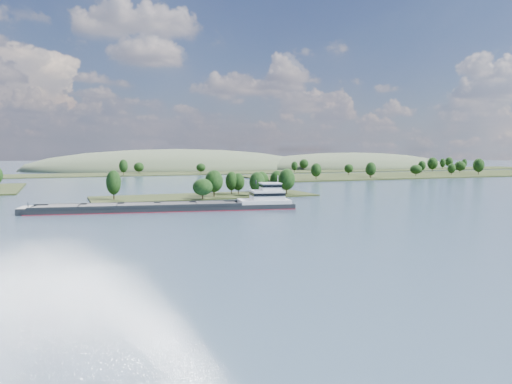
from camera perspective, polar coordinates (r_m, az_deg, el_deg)
name	(u,v)px	position (r m, az deg, el deg)	size (l,w,h in m)	color
ground	(255,212)	(169.18, -0.14, -2.34)	(1800.00, 1800.00, 0.00)	#35475C
tree_island	(221,188)	(226.27, -4.01, 0.44)	(100.00, 32.93, 13.49)	#242E14
right_bank	(432,174)	(446.98, 19.52, 1.99)	(320.00, 90.00, 15.05)	#242E14
back_shoreline	(143,174)	(441.70, -12.83, 2.06)	(900.00, 60.00, 15.71)	#242E14
hill_east	(351,168)	(600.06, 10.75, 2.74)	(260.00, 140.00, 36.00)	#48563B
hill_west	(178,169)	(550.15, -8.91, 2.59)	(320.00, 160.00, 44.00)	#48563B
cargo_barge	(182,206)	(177.41, -8.45, -1.54)	(93.87, 27.69, 12.63)	black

